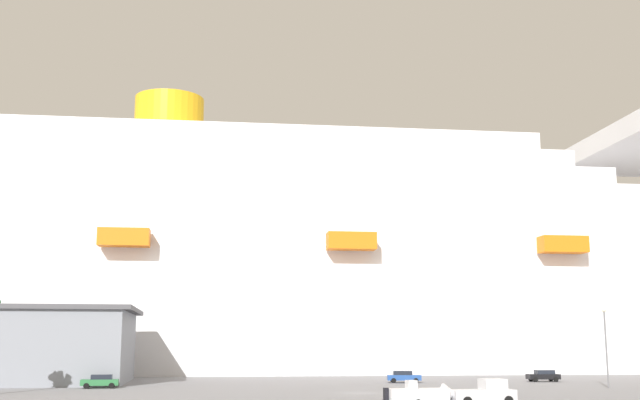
{
  "coord_description": "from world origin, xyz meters",
  "views": [
    {
      "loc": [
        -20.89,
        -84.24,
        5.3
      ],
      "look_at": [
        2.41,
        32.92,
        26.69
      ],
      "focal_mm": 44.73,
      "sensor_mm": 36.0,
      "label": 1
    }
  ],
  "objects_px": {
    "small_boat_on_trailer": "(425,394)",
    "street_lamp": "(606,336)",
    "pickup_truck": "(485,393)",
    "parked_car_green_wagon": "(100,381)",
    "parked_car_blue_suv": "(404,376)",
    "parked_car_black_coupe": "(543,376)",
    "cruise_ship": "(329,277)"
  },
  "relations": [
    {
      "from": "pickup_truck",
      "to": "parked_car_black_coupe",
      "type": "distance_m",
      "value": 44.26
    },
    {
      "from": "cruise_ship",
      "to": "parked_car_green_wagon",
      "type": "height_order",
      "value": "cruise_ship"
    },
    {
      "from": "parked_car_blue_suv",
      "to": "pickup_truck",
      "type": "bearing_deg",
      "value": -96.66
    },
    {
      "from": "cruise_ship",
      "to": "street_lamp",
      "type": "xyz_separation_m",
      "value": [
        21.9,
        -56.8,
        -11.21
      ]
    },
    {
      "from": "pickup_truck",
      "to": "small_boat_on_trailer",
      "type": "bearing_deg",
      "value": -178.71
    },
    {
      "from": "parked_car_black_coupe",
      "to": "parked_car_blue_suv",
      "type": "bearing_deg",
      "value": 177.29
    },
    {
      "from": "pickup_truck",
      "to": "parked_car_black_coupe",
      "type": "xyz_separation_m",
      "value": [
        24.12,
        37.11,
        -0.21
      ]
    },
    {
      "from": "small_boat_on_trailer",
      "to": "street_lamp",
      "type": "bearing_deg",
      "value": 35.87
    },
    {
      "from": "small_boat_on_trailer",
      "to": "parked_car_black_coupe",
      "type": "relative_size",
      "value": 1.61
    },
    {
      "from": "cruise_ship",
      "to": "parked_car_blue_suv",
      "type": "xyz_separation_m",
      "value": [
        1.72,
        -40.39,
        -16.38
      ]
    },
    {
      "from": "small_boat_on_trailer",
      "to": "parked_car_green_wagon",
      "type": "relative_size",
      "value": 1.67
    },
    {
      "from": "small_boat_on_trailer",
      "to": "street_lamp",
      "type": "height_order",
      "value": "street_lamp"
    },
    {
      "from": "street_lamp",
      "to": "parked_car_black_coupe",
      "type": "relative_size",
      "value": 2.11
    },
    {
      "from": "cruise_ship",
      "to": "pickup_truck",
      "type": "relative_size",
      "value": 44.47
    },
    {
      "from": "pickup_truck",
      "to": "street_lamp",
      "type": "relative_size",
      "value": 0.6
    },
    {
      "from": "cruise_ship",
      "to": "street_lamp",
      "type": "bearing_deg",
      "value": -68.91
    },
    {
      "from": "cruise_ship",
      "to": "parked_car_blue_suv",
      "type": "height_order",
      "value": "cruise_ship"
    },
    {
      "from": "street_lamp",
      "to": "cruise_ship",
      "type": "bearing_deg",
      "value": 111.09
    },
    {
      "from": "cruise_ship",
      "to": "small_boat_on_trailer",
      "type": "height_order",
      "value": "cruise_ship"
    },
    {
      "from": "cruise_ship",
      "to": "street_lamp",
      "type": "height_order",
      "value": "cruise_ship"
    },
    {
      "from": "cruise_ship",
      "to": "small_boat_on_trailer",
      "type": "distance_m",
      "value": 80.63
    },
    {
      "from": "parked_car_green_wagon",
      "to": "parked_car_blue_suv",
      "type": "height_order",
      "value": "same"
    },
    {
      "from": "small_boat_on_trailer",
      "to": "parked_car_blue_suv",
      "type": "distance_m",
      "value": 39.43
    },
    {
      "from": "pickup_truck",
      "to": "parked_car_blue_suv",
      "type": "height_order",
      "value": "pickup_truck"
    },
    {
      "from": "pickup_truck",
      "to": "small_boat_on_trailer",
      "type": "height_order",
      "value": "pickup_truck"
    },
    {
      "from": "parked_car_blue_suv",
      "to": "parked_car_black_coupe",
      "type": "height_order",
      "value": "same"
    },
    {
      "from": "pickup_truck",
      "to": "parked_car_green_wagon",
      "type": "bearing_deg",
      "value": 136.46
    },
    {
      "from": "pickup_truck",
      "to": "parked_car_black_coupe",
      "type": "relative_size",
      "value": 1.26
    },
    {
      "from": "street_lamp",
      "to": "parked_car_black_coupe",
      "type": "distance_m",
      "value": 16.32
    },
    {
      "from": "small_boat_on_trailer",
      "to": "parked_car_green_wagon",
      "type": "distance_m",
      "value": 43.67
    },
    {
      "from": "street_lamp",
      "to": "parked_car_green_wagon",
      "type": "distance_m",
      "value": 60.22
    },
    {
      "from": "cruise_ship",
      "to": "parked_car_green_wagon",
      "type": "bearing_deg",
      "value": -129.0
    }
  ]
}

